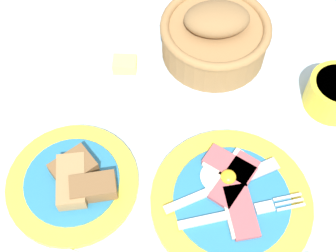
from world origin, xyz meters
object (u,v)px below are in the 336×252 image
sugar_cup (336,93)px  butter_dish (125,69)px  bread_basket (215,35)px  breakfast_plate (231,199)px  bread_plate (74,182)px

sugar_cup → butter_dish: size_ratio=0.85×
bread_basket → butter_dish: size_ratio=1.72×
sugar_cup → bread_basket: bread_basket is taller
bread_basket → sugar_cup: bearing=-16.9°
butter_dish → breakfast_plate: bearing=-42.1°
breakfast_plate → bread_plate: bearing=-172.9°
bread_basket → butter_dish: 0.17m
sugar_cup → bread_plate: bearing=-146.6°
sugar_cup → butter_dish: (-0.35, -0.02, -0.02)m
butter_dish → sugar_cup: bearing=2.6°
bread_plate → sugar_cup: (0.37, 0.24, 0.02)m
breakfast_plate → sugar_cup: size_ratio=2.55×
bread_plate → butter_dish: 0.23m
bread_basket → butter_dish: bread_basket is taller
sugar_cup → bread_basket: (-0.21, 0.06, 0.01)m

